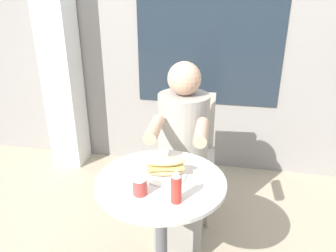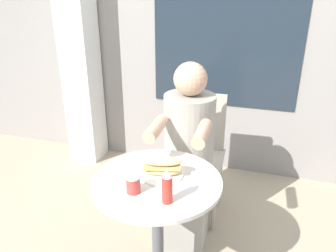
{
  "view_description": "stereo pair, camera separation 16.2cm",
  "coord_description": "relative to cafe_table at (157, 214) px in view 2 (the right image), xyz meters",
  "views": [
    {
      "loc": [
        0.28,
        -1.28,
        1.55
      ],
      "look_at": [
        0.0,
        0.18,
        0.92
      ],
      "focal_mm": 35.0,
      "sensor_mm": 36.0,
      "label": 1
    },
    {
      "loc": [
        0.44,
        -1.24,
        1.55
      ],
      "look_at": [
        0.0,
        0.18,
        0.92
      ],
      "focal_mm": 35.0,
      "sensor_mm": 36.0,
      "label": 2
    }
  ],
  "objects": [
    {
      "name": "drink_cup",
      "position": [
        -0.07,
        -0.13,
        0.24
      ],
      "size": [
        0.07,
        0.07,
        0.08
      ],
      "color": "#B73D38",
      "rests_on": "cafe_table"
    },
    {
      "name": "sandwich_on_plate",
      "position": [
        0.01,
        0.04,
        0.24
      ],
      "size": [
        0.2,
        0.2,
        0.1
      ],
      "rotation": [
        0.0,
        0.0,
        0.25
      ],
      "color": "white",
      "rests_on": "cafe_table"
    },
    {
      "name": "diner_chair",
      "position": [
        0.03,
        0.82,
        0.01
      ],
      "size": [
        0.39,
        0.39,
        0.87
      ],
      "rotation": [
        0.0,
        0.0,
        3.18
      ],
      "color": "#ADA393",
      "rests_on": "ground_plane"
    },
    {
      "name": "condiment_bottle",
      "position": [
        0.1,
        -0.15,
        0.28
      ],
      "size": [
        0.05,
        0.05,
        0.16
      ],
      "color": "red",
      "rests_on": "cafe_table"
    },
    {
      "name": "storefront_wall",
      "position": [
        0.0,
        1.48,
        0.88
      ],
      "size": [
        8.0,
        0.09,
        2.8
      ],
      "color": "gray",
      "rests_on": "ground_plane"
    },
    {
      "name": "cafe_table",
      "position": [
        0.0,
        0.0,
        0.0
      ],
      "size": [
        0.62,
        0.62,
        0.72
      ],
      "color": "beige",
      "rests_on": "ground_plane"
    },
    {
      "name": "lattice_pillar",
      "position": [
        -1.15,
        1.29,
        0.68
      ],
      "size": [
        0.27,
        0.27,
        2.4
      ],
      "color": "silver",
      "rests_on": "ground_plane"
    },
    {
      "name": "seated_diner",
      "position": [
        0.03,
        0.48,
        -0.0
      ],
      "size": [
        0.32,
        0.56,
        1.17
      ],
      "rotation": [
        0.0,
        0.0,
        3.18
      ],
      "color": "gray",
      "rests_on": "ground_plane"
    }
  ]
}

